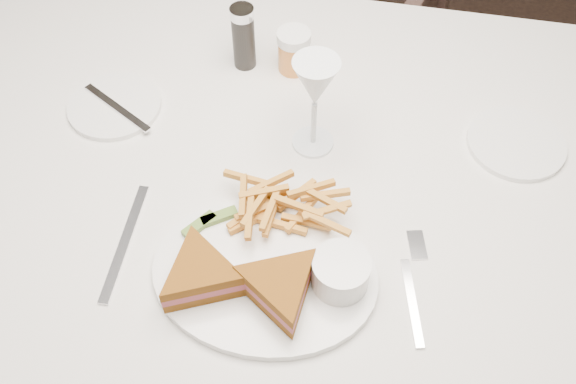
# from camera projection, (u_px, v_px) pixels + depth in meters

# --- Properties ---
(ground) EXTENTS (5.00, 5.00, 0.00)m
(ground) POSITION_uv_depth(u_px,v_px,m) (156.00, 301.00, 1.72)
(ground) COLOR black
(ground) RESTS_ON ground
(table) EXTENTS (1.52, 1.06, 0.75)m
(table) POSITION_uv_depth(u_px,v_px,m) (291.00, 297.00, 1.31)
(table) COLOR silver
(table) RESTS_ON ground
(chair_far) EXTENTS (0.76, 0.74, 0.62)m
(chair_far) POSITION_uv_depth(u_px,v_px,m) (320.00, 29.00, 1.91)
(chair_far) COLOR #4A342D
(chair_far) RESTS_ON ground
(table_setting) EXTENTS (0.84, 0.64, 0.18)m
(table_setting) POSITION_uv_depth(u_px,v_px,m) (278.00, 202.00, 0.94)
(table_setting) COLOR white
(table_setting) RESTS_ON table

